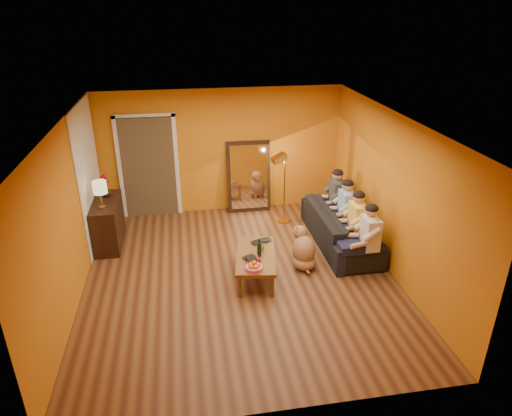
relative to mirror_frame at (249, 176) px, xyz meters
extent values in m
cube|color=brown|center=(-0.55, -2.63, -0.76)|extent=(5.00, 5.50, 0.00)
cube|color=white|center=(-0.55, -2.63, 1.84)|extent=(5.00, 5.50, 0.00)
cube|color=#C47F17|center=(-0.55, 0.12, 0.54)|extent=(5.00, 0.00, 2.60)
cube|color=#C47F17|center=(-3.05, -2.63, 0.54)|extent=(0.00, 5.50, 2.60)
cube|color=#C47F17|center=(1.95, -2.63, 0.54)|extent=(0.00, 5.50, 2.60)
cube|color=white|center=(-3.04, -0.88, 0.54)|extent=(0.02, 1.90, 2.58)
cube|color=#3F2D19|center=(-2.05, 0.20, 0.29)|extent=(1.06, 0.30, 2.10)
cube|color=white|center=(-2.62, 0.08, 0.29)|extent=(0.08, 0.06, 2.20)
cube|color=white|center=(-1.48, 0.08, 0.29)|extent=(0.08, 0.06, 2.20)
cube|color=white|center=(-2.05, 0.08, 1.36)|extent=(1.22, 0.06, 0.08)
cube|color=black|center=(0.00, 0.00, 0.00)|extent=(0.92, 0.27, 1.51)
cube|color=white|center=(0.00, -0.04, 0.00)|extent=(0.78, 0.21, 1.35)
cube|color=black|center=(-2.79, -1.08, -0.34)|extent=(0.44, 1.18, 0.85)
imported|color=black|center=(1.45, -1.78, -0.42)|extent=(2.30, 0.90, 0.67)
cylinder|color=black|center=(-0.25, -2.71, -0.18)|extent=(0.07, 0.07, 0.31)
imported|color=#B27F3F|center=(-0.18, -2.54, -0.29)|extent=(0.11, 0.11, 0.10)
imported|color=black|center=(-0.12, -2.31, -0.33)|extent=(0.41, 0.33, 0.03)
imported|color=black|center=(-0.48, -2.86, -0.33)|extent=(0.29, 0.32, 0.02)
imported|color=#A51218|center=(-0.47, -2.85, -0.31)|extent=(0.21, 0.27, 0.02)
imported|color=black|center=(-0.48, -2.87, -0.29)|extent=(0.19, 0.23, 0.02)
imported|color=black|center=(-2.79, -0.83, 0.19)|extent=(0.18, 0.18, 0.19)
camera|label=1|loc=(-1.35, -8.96, 3.41)|focal=32.00mm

